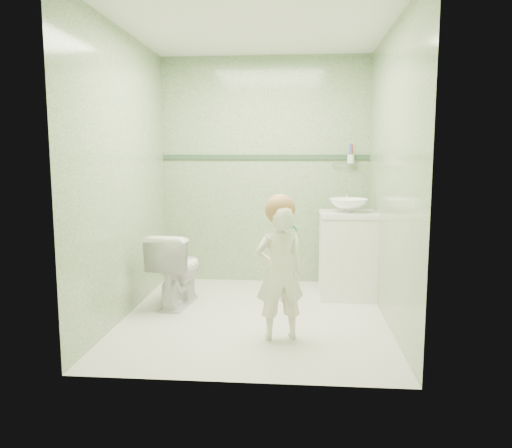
{
  "coord_description": "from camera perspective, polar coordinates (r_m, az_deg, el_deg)",
  "views": [
    {
      "loc": [
        0.36,
        -4.1,
        1.37
      ],
      "look_at": [
        0.0,
        0.15,
        0.78
      ],
      "focal_mm": 35.03,
      "sensor_mm": 36.0,
      "label": 1
    }
  ],
  "objects": [
    {
      "name": "faucet",
      "position": [
        5.02,
        10.32,
        3.22
      ],
      "size": [
        0.03,
        0.13,
        0.18
      ],
      "color": "silver",
      "rests_on": "counter"
    },
    {
      "name": "hair_cap",
      "position": [
        3.66,
        2.78,
        1.69
      ],
      "size": [
        0.22,
        0.22,
        0.22
      ],
      "primitive_type": "sphere",
      "color": "#A77043",
      "rests_on": "toddler"
    },
    {
      "name": "counter",
      "position": [
        4.86,
        10.48,
        1.12
      ],
      "size": [
        0.54,
        0.52,
        0.04
      ],
      "primitive_type": "cube",
      "color": "white",
      "rests_on": "vanity"
    },
    {
      "name": "toilet",
      "position": [
        4.65,
        -9.01,
        -5.07
      ],
      "size": [
        0.46,
        0.7,
        0.67
      ],
      "primitive_type": "imported",
      "rotation": [
        0.0,
        0.0,
        3.02
      ],
      "color": "white",
      "rests_on": "ground"
    },
    {
      "name": "basin",
      "position": [
        4.85,
        10.51,
        2.1
      ],
      "size": [
        0.37,
        0.37,
        0.13
      ],
      "primitive_type": "imported",
      "color": "white",
      "rests_on": "counter"
    },
    {
      "name": "cup_holder",
      "position": [
        5.31,
        10.69,
        7.33
      ],
      "size": [
        0.26,
        0.07,
        0.21
      ],
      "color": "silver",
      "rests_on": "room_shell"
    },
    {
      "name": "toddler",
      "position": [
        3.71,
        2.72,
        -5.59
      ],
      "size": [
        0.42,
        0.34,
        1.01
      ],
      "primitive_type": "imported",
      "rotation": [
        0.0,
        0.0,
        3.43
      ],
      "color": "white",
      "rests_on": "ground"
    },
    {
      "name": "vanity",
      "position": [
        4.92,
        10.36,
        -3.63
      ],
      "size": [
        0.52,
        0.5,
        0.8
      ],
      "primitive_type": "cube",
      "color": "silver",
      "rests_on": "ground"
    },
    {
      "name": "ground",
      "position": [
        4.34,
        -0.17,
        -10.54
      ],
      "size": [
        2.5,
        2.5,
        0.0
      ],
      "primitive_type": "plane",
      "color": "silver",
      "rests_on": "ground"
    },
    {
      "name": "teal_toothbrush",
      "position": [
        3.55,
        4.4,
        -0.49
      ],
      "size": [
        0.1,
        0.14,
        0.08
      ],
      "color": "#0D866C",
      "rests_on": "toddler"
    },
    {
      "name": "room_shell",
      "position": [
        4.12,
        -0.18,
        5.51
      ],
      "size": [
        2.5,
        2.54,
        2.4
      ],
      "color": "gray",
      "rests_on": "ground"
    },
    {
      "name": "trim_stripe",
      "position": [
        5.35,
        0.99,
        7.65
      ],
      "size": [
        2.2,
        0.02,
        0.05
      ],
      "primitive_type": "cube",
      "color": "#324E37",
      "rests_on": "room_shell"
    }
  ]
}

